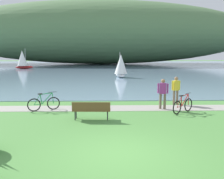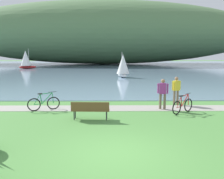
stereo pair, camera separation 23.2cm
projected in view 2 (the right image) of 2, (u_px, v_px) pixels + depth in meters
The scene contains 11 objects.
ground_plane at pixel (118, 154), 7.81m from camera, with size 200.00×200.00×0.00m, color #518E42.
bay_water at pixel (111, 67), 55.90m from camera, with size 180.00×80.00×0.04m, color #7A99B2.
distant_hillside at pixel (103, 33), 69.63m from camera, with size 88.63×28.00×17.34m, color #567A4C.
shoreline_path at pixel (114, 108), 14.25m from camera, with size 60.00×1.50×0.01m, color #A39E93.
park_bench_near_camera at pixel (90, 109), 11.74m from camera, with size 1.82×0.55×0.88m.
bicycle_leaning_near_bench at pixel (183, 106), 13.06m from camera, with size 1.40×1.18×1.01m.
bicycle_beside_path at pixel (44, 103), 13.69m from camera, with size 1.64×0.77×1.01m.
person_at_shoreline at pixel (176, 89), 15.11m from camera, with size 0.58×0.34×1.71m.
person_on_the_grass at pixel (163, 92), 13.87m from camera, with size 0.59×0.31×1.71m.
sailboat_nearest_to_shore at pixel (123, 66), 31.58m from camera, with size 1.98×2.85×3.22m.
sailboat_mid_bay at pixel (26, 59), 49.31m from camera, with size 3.48×2.53×3.94m.
Camera 2 is at (-0.24, -7.43, 3.15)m, focal length 39.81 mm.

